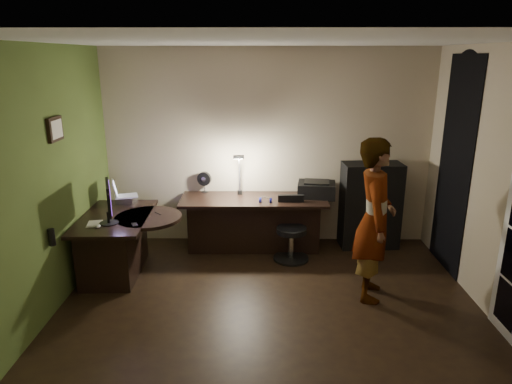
{
  "coord_description": "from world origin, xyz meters",
  "views": [
    {
      "loc": [
        -0.09,
        -4.21,
        2.58
      ],
      "look_at": [
        -0.15,
        1.05,
        1.0
      ],
      "focal_mm": 32.0,
      "sensor_mm": 36.0,
      "label": 1
    }
  ],
  "objects_px": {
    "desk_right": "(254,224)",
    "office_chair": "(292,230)",
    "desk_left": "(118,245)",
    "person": "(374,220)",
    "cabinet": "(370,205)",
    "monitor": "(108,209)"
  },
  "relations": [
    {
      "from": "desk_right",
      "to": "office_chair",
      "type": "relative_size",
      "value": 2.37
    },
    {
      "from": "desk_left",
      "to": "person",
      "type": "height_order",
      "value": "person"
    },
    {
      "from": "cabinet",
      "to": "monitor",
      "type": "xyz_separation_m",
      "value": [
        -3.24,
        -1.14,
        0.32
      ]
    },
    {
      "from": "office_chair",
      "to": "person",
      "type": "xyz_separation_m",
      "value": [
        0.82,
        -0.92,
        0.48
      ]
    },
    {
      "from": "desk_left",
      "to": "monitor",
      "type": "xyz_separation_m",
      "value": [
        0.01,
        -0.24,
        0.54
      ]
    },
    {
      "from": "monitor",
      "to": "office_chair",
      "type": "xyz_separation_m",
      "value": [
        2.13,
        0.66,
        -0.5
      ]
    },
    {
      "from": "monitor",
      "to": "person",
      "type": "height_order",
      "value": "person"
    },
    {
      "from": "desk_left",
      "to": "cabinet",
      "type": "relative_size",
      "value": 1.08
    },
    {
      "from": "desk_left",
      "to": "office_chair",
      "type": "height_order",
      "value": "office_chair"
    },
    {
      "from": "office_chair",
      "to": "person",
      "type": "distance_m",
      "value": 1.32
    },
    {
      "from": "desk_right",
      "to": "person",
      "type": "height_order",
      "value": "person"
    },
    {
      "from": "desk_left",
      "to": "cabinet",
      "type": "xyz_separation_m",
      "value": [
        3.25,
        0.89,
        0.22
      ]
    },
    {
      "from": "desk_right",
      "to": "cabinet",
      "type": "height_order",
      "value": "cabinet"
    },
    {
      "from": "desk_left",
      "to": "desk_right",
      "type": "relative_size",
      "value": 0.66
    },
    {
      "from": "office_chair",
      "to": "cabinet",
      "type": "bearing_deg",
      "value": 21.78
    },
    {
      "from": "desk_left",
      "to": "desk_right",
      "type": "distance_m",
      "value": 1.8
    },
    {
      "from": "desk_left",
      "to": "person",
      "type": "distance_m",
      "value": 3.04
    },
    {
      "from": "desk_right",
      "to": "person",
      "type": "relative_size",
      "value": 1.1
    },
    {
      "from": "cabinet",
      "to": "monitor",
      "type": "bearing_deg",
      "value": -164.12
    },
    {
      "from": "office_chair",
      "to": "monitor",
      "type": "bearing_deg",
      "value": -164.51
    },
    {
      "from": "desk_left",
      "to": "office_chair",
      "type": "distance_m",
      "value": 2.18
    },
    {
      "from": "person",
      "to": "desk_right",
      "type": "bearing_deg",
      "value": 57.01
    }
  ]
}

